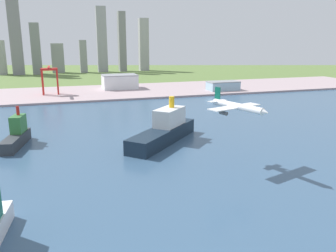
# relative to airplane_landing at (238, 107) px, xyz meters

# --- Properties ---
(ground_plane) EXTENTS (2400.00, 2400.00, 0.00)m
(ground_plane) POSITION_rel_airplane_landing_xyz_m (-21.38, 122.63, -35.89)
(ground_plane) COLOR #5B753B
(water_bay) EXTENTS (840.00, 360.00, 0.15)m
(water_bay) POSITION_rel_airplane_landing_xyz_m (-21.38, 62.63, -35.82)
(water_bay) COLOR #385675
(water_bay) RESTS_ON ground
(industrial_pier) EXTENTS (840.00, 140.00, 2.50)m
(industrial_pier) POSITION_rel_airplane_landing_xyz_m (-21.38, 312.63, -34.64)
(industrial_pier) COLOR #AB9599
(industrial_pier) RESTS_ON ground
(airplane_landing) EXTENTS (35.84, 41.52, 13.14)m
(airplane_landing) POSITION_rel_airplane_landing_xyz_m (0.00, 0.00, 0.00)
(airplane_landing) COLOR white
(container_barge) EXTENTS (17.69, 44.48, 26.62)m
(container_barge) POSITION_rel_airplane_landing_xyz_m (-126.96, 83.83, -28.46)
(container_barge) COLOR #2D3338
(container_barge) RESTS_ON water_bay
(cargo_ship) EXTENTS (65.88, 66.66, 31.61)m
(cargo_ship) POSITION_rel_airplane_landing_xyz_m (-24.58, 61.66, -27.22)
(cargo_ship) COLOR #192838
(cargo_ship) RESTS_ON water_bay
(port_crane_red) EXTENTS (20.87, 34.78, 36.84)m
(port_crane_red) POSITION_rel_airplane_landing_xyz_m (-105.64, 303.79, -7.46)
(port_crane_red) COLOR red
(port_crane_red) RESTS_ON industrial_pier
(warehouse_main) EXTENTS (49.88, 35.14, 20.31)m
(warehouse_main) POSITION_rel_airplane_landing_xyz_m (-9.73, 333.45, -23.22)
(warehouse_main) COLOR white
(warehouse_main) RESTS_ON industrial_pier
(warehouse_annex) EXTENTS (43.71, 24.64, 12.68)m
(warehouse_annex) POSITION_rel_airplane_landing_xyz_m (126.92, 272.31, -27.03)
(warehouse_annex) COLOR #99BCD1
(warehouse_annex) RESTS_ON industrial_pier
(distant_skyline) EXTENTS (325.73, 44.03, 157.39)m
(distant_skyline) POSITION_rel_airplane_landing_xyz_m (-55.61, 633.17, 21.83)
(distant_skyline) COLOR #979898
(distant_skyline) RESTS_ON ground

